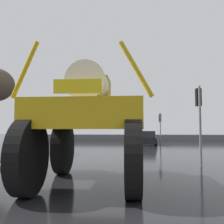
# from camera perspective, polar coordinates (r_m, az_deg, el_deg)

# --- Properties ---
(ground_plane) EXTENTS (120.00, 120.00, 0.00)m
(ground_plane) POSITION_cam_1_polar(r_m,az_deg,el_deg) (20.02, 1.83, -8.95)
(ground_plane) COLOR black
(oversize_sprayer) EXTENTS (3.77, 5.41, 4.11)m
(oversize_sprayer) POSITION_cam_1_polar(r_m,az_deg,el_deg) (8.13, -4.94, -2.79)
(oversize_sprayer) COLOR black
(oversize_sprayer) RESTS_ON ground
(sedan_ahead) EXTENTS (2.01, 4.16, 1.52)m
(sedan_ahead) POSITION_cam_1_polar(r_m,az_deg,el_deg) (27.44, 8.27, -6.04)
(sedan_ahead) COLOR black
(sedan_ahead) RESTS_ON ground
(traffic_signal_near_right) EXTENTS (0.24, 0.54, 3.80)m
(traffic_signal_near_right) POSITION_cam_1_polar(r_m,az_deg,el_deg) (12.46, 19.45, 0.94)
(traffic_signal_near_right) COLOR slate
(traffic_signal_near_right) RESTS_ON ground
(traffic_signal_far_left) EXTENTS (0.24, 0.55, 3.40)m
(traffic_signal_far_left) POSITION_cam_1_polar(r_m,az_deg,el_deg) (26.47, 11.06, -2.27)
(traffic_signal_far_left) COLOR slate
(traffic_signal_far_left) RESTS_ON ground
(roadside_barrier) EXTENTS (31.45, 0.24, 0.90)m
(roadside_barrier) POSITION_cam_1_polar(r_m,az_deg,el_deg) (35.68, 3.39, -5.99)
(roadside_barrier) COLOR #59595B
(roadside_barrier) RESTS_ON ground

